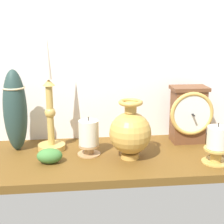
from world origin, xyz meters
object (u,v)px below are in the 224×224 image
object	(u,v)px
mantel_clock	(189,114)
pillar_candle_front	(217,144)
candlestick_tall_left	(50,114)
tall_ceramic_vase	(15,110)
brass_vase_bulbous	(130,132)
pillar_candle_near_clock	(89,137)

from	to	relation	value
mantel_clock	pillar_candle_front	distance (cm)	19.05
mantel_clock	candlestick_tall_left	distance (cm)	46.45
mantel_clock	pillar_candle_front	bearing A→B (deg)	-81.59
tall_ceramic_vase	mantel_clock	bearing A→B (deg)	1.01
brass_vase_bulbous	pillar_candle_front	world-z (taller)	brass_vase_bulbous
candlestick_tall_left	pillar_candle_near_clock	world-z (taller)	candlestick_tall_left
pillar_candle_near_clock	mantel_clock	bearing A→B (deg)	12.62
pillar_candle_near_clock	tall_ceramic_vase	world-z (taller)	tall_ceramic_vase
mantel_clock	candlestick_tall_left	size ratio (longest dim) A/B	0.51
pillar_candle_front	pillar_candle_near_clock	world-z (taller)	same
mantel_clock	pillar_candle_front	xyz separation A→B (cm)	(2.71, -18.35, -4.35)
pillar_candle_near_clock	brass_vase_bulbous	bearing A→B (deg)	-18.57
candlestick_tall_left	brass_vase_bulbous	world-z (taller)	candlestick_tall_left
brass_vase_bulbous	pillar_candle_front	distance (cm)	25.75
pillar_candle_near_clock	tall_ceramic_vase	size ratio (longest dim) A/B	0.47
pillar_candle_front	tall_ceramic_vase	distance (cm)	62.96
pillar_candle_front	pillar_candle_near_clock	size ratio (longest dim) A/B	1.00
tall_ceramic_vase	candlestick_tall_left	bearing A→B (deg)	-5.40
pillar_candle_near_clock	tall_ceramic_vase	distance (cm)	24.98
pillar_candle_near_clock	tall_ceramic_vase	bearing A→B (deg)	163.66
tall_ceramic_vase	brass_vase_bulbous	bearing A→B (deg)	-17.13
mantel_clock	pillar_candle_near_clock	distance (cm)	35.56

